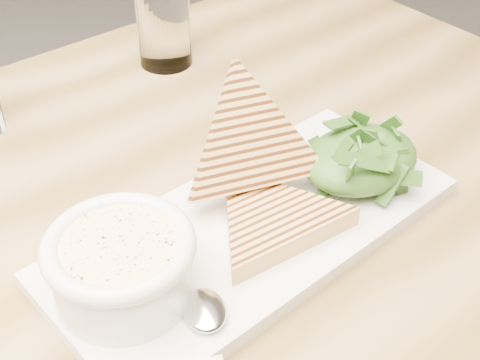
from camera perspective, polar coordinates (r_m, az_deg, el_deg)
table_top at (r=0.58m, az=-9.38°, el=-8.93°), size 1.23×0.87×0.04m
table_leg_br at (r=1.27m, az=6.86°, el=-1.26°), size 0.06×0.06×0.74m
platter at (r=0.58m, az=1.13°, el=-4.28°), size 0.38×0.20×0.02m
soup_bowl at (r=0.51m, az=-9.97°, el=-7.79°), size 0.11×0.11×0.04m
soup at (r=0.49m, az=-10.30°, el=-5.71°), size 0.09×0.09×0.01m
bowl_rim at (r=0.49m, az=-10.33°, el=-5.54°), size 0.11×0.11×0.01m
sandwich_flat at (r=0.56m, az=2.75°, el=-3.43°), size 0.15×0.15×0.02m
sandwich_lean at (r=0.58m, az=0.96°, el=3.00°), size 0.18×0.18×0.17m
salad_base at (r=0.62m, az=10.24°, el=1.77°), size 0.11×0.09×0.04m
arugula_pile at (r=0.62m, az=10.29°, el=2.15°), size 0.11×0.10×0.05m
spoon_bowl at (r=0.50m, az=-3.04°, el=-11.01°), size 0.05×0.05×0.01m
glass_far at (r=0.82m, az=-6.51°, el=12.96°), size 0.06×0.06×0.10m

